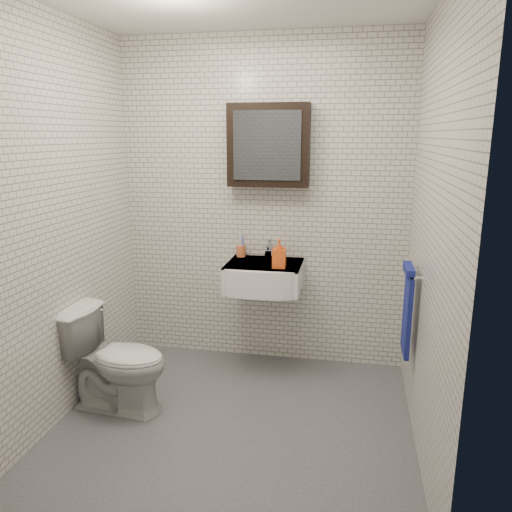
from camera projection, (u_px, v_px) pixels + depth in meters
name	position (u px, v px, depth m)	size (l,w,h in m)	color
ground	(235.00, 421.00, 3.17)	(2.20, 2.00, 0.01)	#494B51
room_shell	(232.00, 191.00, 2.83)	(2.22, 2.02, 2.51)	silver
washbasin	(263.00, 277.00, 3.68)	(0.55, 0.50, 0.20)	white
faucet	(268.00, 249.00, 3.83)	(0.06, 0.20, 0.15)	silver
mirror_cabinet	(268.00, 145.00, 3.64)	(0.60, 0.15, 0.60)	black
towel_rail	(408.00, 306.00, 3.14)	(0.09, 0.30, 0.58)	silver
toothbrush_cup	(241.00, 250.00, 3.89)	(0.08, 0.08, 0.19)	#C96232
soap_bottle	(279.00, 253.00, 3.55)	(0.09, 0.10, 0.21)	orange
toilet	(116.00, 359.00, 3.26)	(0.39, 0.68, 0.69)	silver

